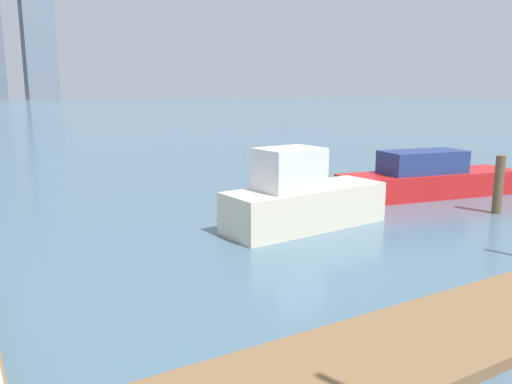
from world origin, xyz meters
The scene contains 5 objects.
ground_plane centered at (0.00, 20.00, 0.00)m, with size 300.00×300.00×0.00m, color slate.
floating_dock centered at (4.02, 7.63, 0.09)m, with size 15.03×2.00×0.18m, color olive.
dock_piling_3 centered at (10.58, 12.21, 0.87)m, with size 0.27×0.27×1.74m, color brown.
moored_boat_2 centered at (4.61, 13.87, 0.78)m, with size 4.68×1.86×2.18m.
moored_boat_3 centered at (10.83, 15.06, 0.60)m, with size 6.79×2.88×1.58m.
Camera 1 is at (-3.30, 2.98, 3.67)m, focal length 36.31 mm.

